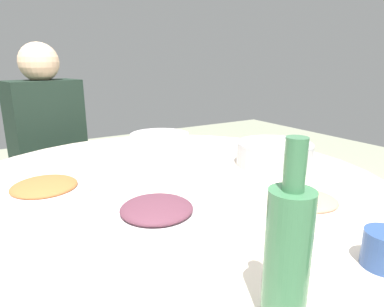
{
  "coord_description": "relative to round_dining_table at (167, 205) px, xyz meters",
  "views": [
    {
      "loc": [
        0.45,
        0.88,
        1.11
      ],
      "look_at": [
        -0.14,
        -0.08,
        0.8
      ],
      "focal_mm": 31.23,
      "sensor_mm": 36.0,
      "label": 1
    }
  ],
  "objects": [
    {
      "name": "soup_bowl",
      "position": [
        -0.16,
        -0.38,
        0.11
      ],
      "size": [
        0.26,
        0.25,
        0.07
      ],
      "color": "white",
      "rests_on": "round_dining_table"
    },
    {
      "name": "dish_tofu_braise",
      "position": [
        0.34,
        -0.08,
        0.1
      ],
      "size": [
        0.24,
        0.24,
        0.05
      ],
      "color": "white",
      "rests_on": "round_dining_table"
    },
    {
      "name": "rice_bowl",
      "position": [
        -0.41,
        0.05,
        0.12
      ],
      "size": [
        0.27,
        0.27,
        0.09
      ],
      "color": "#B2B5BA",
      "rests_on": "round_dining_table"
    },
    {
      "name": "dish_shrimp",
      "position": [
        -0.22,
        0.36,
        0.09
      ],
      "size": [
        0.2,
        0.2,
        0.04
      ],
      "color": "silver",
      "rests_on": "round_dining_table"
    },
    {
      "name": "green_bottle",
      "position": [
        0.13,
        0.6,
        0.19
      ],
      "size": [
        0.06,
        0.06,
        0.28
      ],
      "color": "#417C51",
      "rests_on": "round_dining_table"
    },
    {
      "name": "diner_left",
      "position": [
        0.2,
        -0.94,
        0.09
      ],
      "size": [
        0.38,
        0.4,
        0.76
      ],
      "color": "#2D333D",
      "rests_on": "stool_for_diner_left"
    },
    {
      "name": "dish_eggplant",
      "position": [
        0.14,
        0.21,
        0.1
      ],
      "size": [
        0.23,
        0.23,
        0.04
      ],
      "color": "white",
      "rests_on": "round_dining_table"
    },
    {
      "name": "stool_for_diner_left",
      "position": [
        0.2,
        -0.94,
        -0.45
      ],
      "size": [
        0.36,
        0.36,
        0.44
      ],
      "primitive_type": "cylinder",
      "color": "brown",
      "rests_on": "ground"
    },
    {
      "name": "round_dining_table",
      "position": [
        0.0,
        0.0,
        0.0
      ],
      "size": [
        1.39,
        1.39,
        0.75
      ],
      "color": "#99999E",
      "rests_on": "ground"
    },
    {
      "name": "tea_cup_far",
      "position": [
        -0.13,
        0.6,
        0.11
      ],
      "size": [
        0.08,
        0.08,
        0.07
      ],
      "primitive_type": "cylinder",
      "color": "#2E4D8B",
      "rests_on": "round_dining_table"
    }
  ]
}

